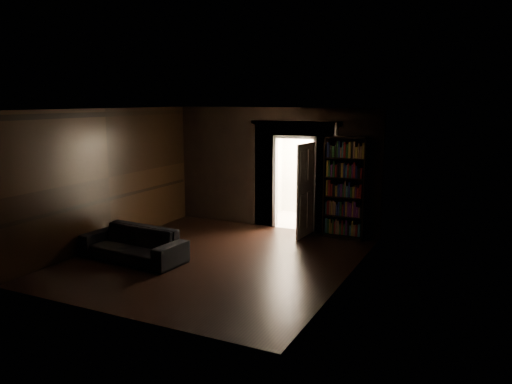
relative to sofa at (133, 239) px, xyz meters
The scene contains 9 objects.
ground 1.59m from the sofa, 24.78° to the left, with size 5.50×5.50×0.00m, color black.
room_walls 2.56m from the sofa, 51.01° to the left, with size 5.02×5.61×2.84m.
kitchen_alcove 4.97m from the sofa, 67.19° to the left, with size 2.20×1.80×2.60m.
sofa is the anchor object (origin of this frame).
bookshelf 4.56m from the sofa, 45.86° to the left, with size 0.90×0.32×2.20m, color black.
refrigerator 5.38m from the sofa, 62.53° to the left, with size 0.74×0.68×1.65m, color white.
door 3.82m from the sofa, 51.59° to the left, with size 0.85×0.05×2.05m, color white.
figurine 4.77m from the sofa, 48.43° to the left, with size 0.10×0.10×0.29m, color white.
bottles 5.47m from the sofa, 61.81° to the left, with size 0.67×0.08×0.27m, color black.
Camera 1 is at (4.60, -7.78, 2.96)m, focal length 35.00 mm.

